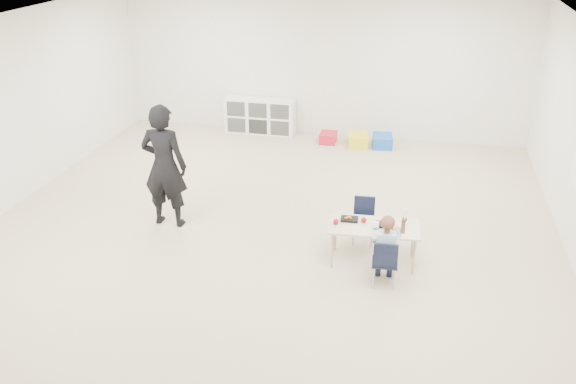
% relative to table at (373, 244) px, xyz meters
% --- Properties ---
extents(room, '(9.00, 9.02, 2.80)m').
position_rel_table_xyz_m(room, '(-1.51, 0.34, 1.14)').
color(room, beige).
rests_on(room, ground).
extents(table, '(1.16, 0.63, 0.52)m').
position_rel_table_xyz_m(table, '(0.00, 0.00, 0.00)').
color(table, beige).
rests_on(table, ground).
extents(chair_near, '(0.32, 0.30, 0.62)m').
position_rel_table_xyz_m(chair_near, '(0.18, -0.49, 0.05)').
color(chair_near, black).
rests_on(chair_near, ground).
extents(chair_far, '(0.32, 0.30, 0.62)m').
position_rel_table_xyz_m(chair_far, '(-0.18, 0.49, 0.05)').
color(chair_far, black).
rests_on(chair_far, ground).
extents(child, '(0.44, 0.44, 0.98)m').
position_rel_table_xyz_m(child, '(0.18, -0.49, 0.23)').
color(child, '#B6D6F7').
rests_on(child, chair_near).
extents(lunch_tray_near, '(0.23, 0.17, 0.03)m').
position_rel_table_xyz_m(lunch_tray_near, '(0.12, 0.03, 0.27)').
color(lunch_tray_near, black).
rests_on(lunch_tray_near, table).
extents(lunch_tray_far, '(0.23, 0.17, 0.03)m').
position_rel_table_xyz_m(lunch_tray_far, '(-0.33, 0.09, 0.27)').
color(lunch_tray_far, black).
rests_on(lunch_tray_far, table).
extents(milk_carton, '(0.07, 0.07, 0.10)m').
position_rel_table_xyz_m(milk_carton, '(0.02, -0.09, 0.30)').
color(milk_carton, white).
rests_on(milk_carton, table).
extents(bread_roll, '(0.09, 0.09, 0.07)m').
position_rel_table_xyz_m(bread_roll, '(0.28, -0.09, 0.29)').
color(bread_roll, tan).
rests_on(bread_roll, table).
extents(apple_near, '(0.07, 0.07, 0.07)m').
position_rel_table_xyz_m(apple_near, '(-0.14, 0.06, 0.29)').
color(apple_near, maroon).
rests_on(apple_near, table).
extents(apple_far, '(0.07, 0.07, 0.07)m').
position_rel_table_xyz_m(apple_far, '(-0.48, -0.06, 0.29)').
color(apple_far, maroon).
rests_on(apple_far, table).
extents(cubby_shelf, '(1.40, 0.40, 0.70)m').
position_rel_table_xyz_m(cubby_shelf, '(-2.71, 4.62, 0.09)').
color(cubby_shelf, white).
rests_on(cubby_shelf, ground).
extents(adult, '(0.66, 0.44, 1.78)m').
position_rel_table_xyz_m(adult, '(-2.97, 0.44, 0.63)').
color(adult, black).
rests_on(adult, ground).
extents(bin_red, '(0.31, 0.40, 0.19)m').
position_rel_table_xyz_m(bin_red, '(-1.27, 4.32, -0.17)').
color(bin_red, red).
rests_on(bin_red, ground).
extents(bin_yellow, '(0.42, 0.51, 0.22)m').
position_rel_table_xyz_m(bin_yellow, '(-0.68, 4.25, -0.15)').
color(bin_yellow, yellow).
rests_on(bin_yellow, ground).
extents(bin_blue, '(0.42, 0.51, 0.23)m').
position_rel_table_xyz_m(bin_blue, '(-0.21, 4.30, -0.15)').
color(bin_blue, blue).
rests_on(bin_blue, ground).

